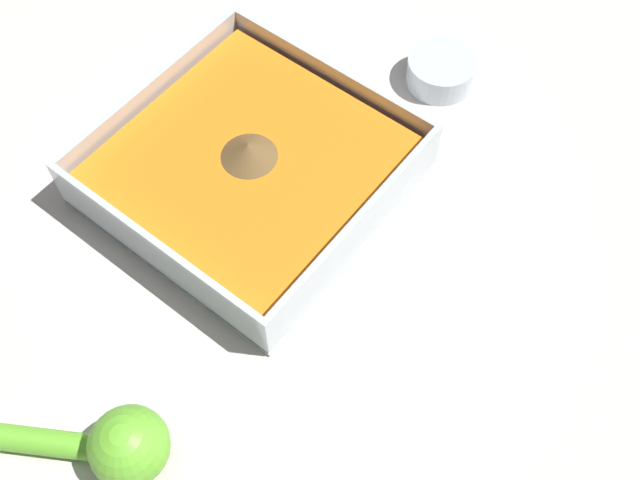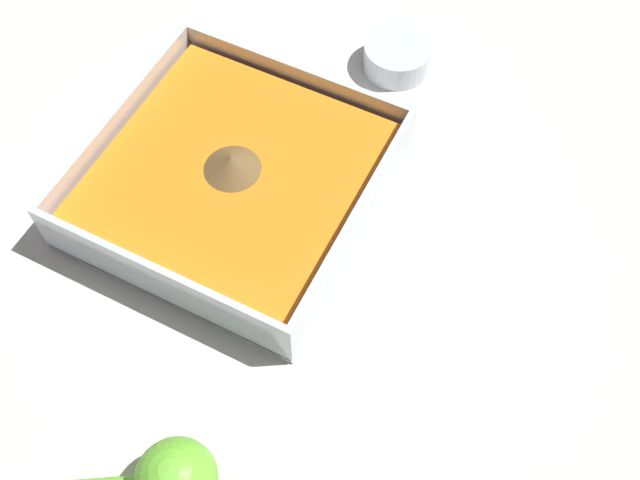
{
  "view_description": "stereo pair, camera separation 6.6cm",
  "coord_description": "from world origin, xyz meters",
  "views": [
    {
      "loc": [
        -0.3,
        -0.3,
        0.6
      ],
      "look_at": [
        -0.03,
        -0.09,
        0.03
      ],
      "focal_mm": 42.0,
      "sensor_mm": 36.0,
      "label": 1
    },
    {
      "loc": [
        -0.33,
        -0.24,
        0.6
      ],
      "look_at": [
        -0.03,
        -0.09,
        0.03
      ],
      "focal_mm": 42.0,
      "sensor_mm": 36.0,
      "label": 2
    }
  ],
  "objects": [
    {
      "name": "ground_plane",
      "position": [
        0.0,
        0.0,
        0.0
      ],
      "size": [
        4.0,
        4.0,
        0.0
      ],
      "primitive_type": "plane",
      "color": "beige"
    },
    {
      "name": "square_dish",
      "position": [
        -0.01,
        0.01,
        0.02
      ],
      "size": [
        0.26,
        0.26,
        0.06
      ],
      "color": "silver",
      "rests_on": "ground_plane"
    },
    {
      "name": "spice_bowl",
      "position": [
        0.22,
        -0.06,
        0.01
      ],
      "size": [
        0.07,
        0.07,
        0.03
      ],
      "color": "silver",
      "rests_on": "ground_plane"
    }
  ]
}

